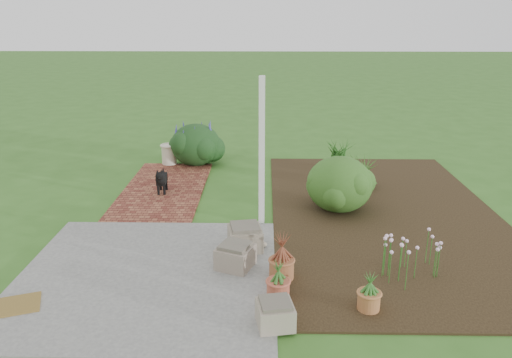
{
  "coord_description": "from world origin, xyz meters",
  "views": [
    {
      "loc": [
        0.35,
        -7.78,
        3.44
      ],
      "look_at": [
        0.2,
        0.4,
        0.7
      ],
      "focal_mm": 35.0,
      "sensor_mm": 36.0,
      "label": 1
    }
  ],
  "objects_px": {
    "stone_trough_near": "(275,315)",
    "evergreen_shrub": "(340,183)",
    "cream_ceramic_urn": "(169,154)",
    "black_dog": "(161,179)"
  },
  "relations": [
    {
      "from": "stone_trough_near",
      "to": "cream_ceramic_urn",
      "type": "distance_m",
      "value": 6.81
    },
    {
      "from": "stone_trough_near",
      "to": "cream_ceramic_urn",
      "type": "bearing_deg",
      "value": 110.51
    },
    {
      "from": "black_dog",
      "to": "cream_ceramic_urn",
      "type": "bearing_deg",
      "value": 93.96
    },
    {
      "from": "stone_trough_near",
      "to": "black_dog",
      "type": "height_order",
      "value": "black_dog"
    },
    {
      "from": "black_dog",
      "to": "cream_ceramic_urn",
      "type": "height_order",
      "value": "black_dog"
    },
    {
      "from": "cream_ceramic_urn",
      "to": "evergreen_shrub",
      "type": "bearing_deg",
      "value": -37.49
    },
    {
      "from": "stone_trough_near",
      "to": "black_dog",
      "type": "bearing_deg",
      "value": 116.36
    },
    {
      "from": "stone_trough_near",
      "to": "evergreen_shrub",
      "type": "relative_size",
      "value": 0.34
    },
    {
      "from": "stone_trough_near",
      "to": "evergreen_shrub",
      "type": "xyz_separation_m",
      "value": [
        1.22,
        3.61,
        0.36
      ]
    },
    {
      "from": "stone_trough_near",
      "to": "evergreen_shrub",
      "type": "bearing_deg",
      "value": 71.39
    }
  ]
}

